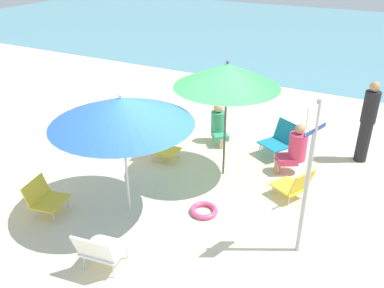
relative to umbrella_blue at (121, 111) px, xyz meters
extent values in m
plane|color=beige|center=(0.63, 0.72, -1.73)|extent=(40.00, 40.00, 0.00)
cube|color=#5693A3|center=(0.63, 15.09, -1.73)|extent=(40.00, 16.00, 0.01)
cylinder|color=silver|center=(0.00, 0.00, -0.76)|extent=(0.04, 0.04, 1.94)
cone|color=blue|center=(0.00, 0.00, 0.00)|extent=(2.12, 2.12, 0.41)
sphere|color=silver|center=(0.00, 0.00, 0.23)|extent=(0.06, 0.06, 0.06)
cylinder|color=#4C4C51|center=(0.88, 1.75, -0.68)|extent=(0.04, 0.04, 2.10)
cone|color=green|center=(0.88, 1.75, 0.17)|extent=(1.82, 1.82, 0.40)
sphere|color=#4C4C51|center=(0.88, 1.75, 0.40)|extent=(0.06, 0.06, 0.06)
cube|color=teal|center=(1.52, 2.86, -1.47)|extent=(0.72, 0.71, 0.03)
cube|color=teal|center=(1.66, 3.09, -1.26)|extent=(0.55, 0.41, 0.41)
cylinder|color=silver|center=(1.61, 2.57, -1.61)|extent=(0.02, 0.02, 0.25)
cylinder|color=silver|center=(1.23, 2.79, -1.61)|extent=(0.02, 0.02, 0.25)
cylinder|color=silver|center=(1.81, 2.93, -1.61)|extent=(0.02, 0.02, 0.25)
cylinder|color=silver|center=(1.44, 3.14, -1.61)|extent=(0.02, 0.02, 0.25)
cube|color=gold|center=(-0.34, 1.70, -1.52)|extent=(0.52, 0.46, 0.03)
cube|color=gold|center=(-0.61, 1.70, -1.32)|extent=(0.16, 0.45, 0.39)
cylinder|color=silver|center=(-0.15, 1.89, -1.63)|extent=(0.02, 0.02, 0.20)
cylinder|color=silver|center=(-0.14, 1.53, -1.63)|extent=(0.02, 0.02, 0.20)
cylinder|color=silver|center=(-0.55, 1.88, -1.63)|extent=(0.02, 0.02, 0.20)
cylinder|color=silver|center=(-0.54, 1.52, -1.63)|extent=(0.02, 0.02, 0.20)
cube|color=gold|center=(2.16, 1.56, -1.53)|extent=(0.63, 0.62, 0.03)
cube|color=gold|center=(2.39, 1.45, -1.32)|extent=(0.35, 0.47, 0.41)
cylinder|color=silver|center=(1.91, 1.49, -1.64)|extent=(0.02, 0.02, 0.19)
cylinder|color=silver|center=(2.08, 1.81, -1.64)|extent=(0.02, 0.02, 0.19)
cylinder|color=silver|center=(2.25, 1.32, -1.64)|extent=(0.02, 0.02, 0.19)
cylinder|color=silver|center=(2.42, 1.63, -1.64)|extent=(0.02, 0.02, 0.19)
cube|color=gold|center=(-1.04, -0.66, -1.50)|extent=(0.52, 0.59, 0.03)
cube|color=gold|center=(-1.27, -0.70, -1.34)|extent=(0.23, 0.53, 0.33)
cylinder|color=silver|center=(-0.91, -0.42, -1.63)|extent=(0.02, 0.02, 0.21)
cylinder|color=silver|center=(-0.83, -0.83, -1.63)|extent=(0.02, 0.02, 0.21)
cylinder|color=silver|center=(-1.25, -0.49, -1.63)|extent=(0.02, 0.02, 0.21)
cylinder|color=silver|center=(-1.17, -0.89, -1.63)|extent=(0.02, 0.02, 0.21)
cube|color=white|center=(0.44, -1.16, -1.47)|extent=(0.61, 0.53, 0.03)
cube|color=white|center=(0.48, -1.40, -1.28)|extent=(0.57, 0.23, 0.38)
cylinder|color=silver|center=(0.20, -1.01, -1.61)|extent=(0.02, 0.02, 0.24)
cylinder|color=silver|center=(0.63, -0.95, -1.61)|extent=(0.02, 0.02, 0.24)
cylinder|color=silver|center=(0.25, -1.37, -1.61)|extent=(0.02, 0.02, 0.24)
cylinder|color=silver|center=(0.68, -1.31, -1.61)|extent=(0.02, 0.02, 0.24)
cylinder|color=black|center=(3.08, 3.48, -1.32)|extent=(0.24, 0.24, 0.82)
cylinder|color=black|center=(3.08, 3.48, -0.61)|extent=(0.28, 0.28, 0.61)
sphere|color=tan|center=(3.08, 3.48, -0.21)|extent=(0.19, 0.19, 0.19)
cube|color=#DB3866|center=(1.90, 2.33, -1.46)|extent=(0.48, 0.47, 0.12)
cylinder|color=tan|center=(1.76, 2.25, -1.59)|extent=(0.12, 0.12, 0.28)
cylinder|color=#DB3866|center=(2.05, 2.43, -1.20)|extent=(0.33, 0.33, 0.52)
sphere|color=tan|center=(2.05, 2.43, -0.84)|extent=(0.18, 0.18, 0.18)
cube|color=#389970|center=(0.34, 2.81, -1.53)|extent=(0.46, 0.47, 0.12)
cylinder|color=#DBAD84|center=(0.44, 2.68, -1.63)|extent=(0.12, 0.12, 0.21)
cylinder|color=#389970|center=(0.23, 2.95, -1.29)|extent=(0.30, 0.30, 0.47)
sphere|color=#DBAD84|center=(0.23, 2.95, -0.94)|extent=(0.22, 0.22, 0.22)
cylinder|color=#ADADB2|center=(2.65, 0.31, -0.60)|extent=(0.06, 0.06, 2.27)
cube|color=white|center=(2.65, 0.31, 0.30)|extent=(0.17, 0.45, 0.37)
cube|color=navy|center=(2.65, 0.31, 0.15)|extent=(0.17, 0.45, 0.06)
torus|color=#E54C7F|center=(1.10, 0.49, -1.69)|extent=(0.45, 0.45, 0.09)
camera|label=1|loc=(3.40, -4.32, 2.21)|focal=38.07mm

